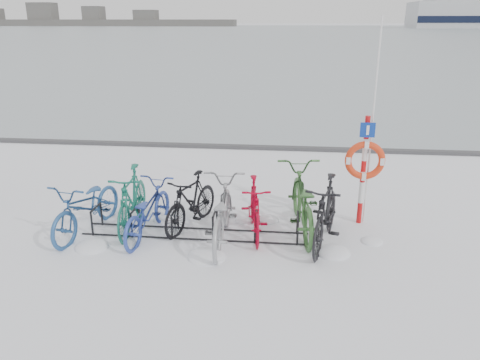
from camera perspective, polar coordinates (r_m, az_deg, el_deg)
name	(u,v)px	position (r m, az deg, el deg)	size (l,w,h in m)	color
ground	(195,235)	(8.41, -5.48, -6.64)	(900.00, 900.00, 0.00)	white
ice_sheet	(288,31)	(162.47, 5.93, 17.64)	(400.00, 298.00, 0.02)	#A7B4BD
quay_edge	(235,147)	(13.88, -0.66, 4.07)	(400.00, 0.25, 0.10)	#3F3F42
bike_rack	(195,225)	(8.34, -5.52, -5.52)	(4.00, 0.48, 0.46)	black
lifebuoy_station	(365,160)	(8.65, 14.99, 2.33)	(0.71, 0.22, 3.69)	red
shoreline	(74,21)	(294.61, -19.57, 17.82)	(180.00, 12.00, 9.50)	#484848
bike_0	(87,204)	(8.73, -18.14, -2.83)	(0.69, 1.99, 1.04)	#254E86
bike_1	(132,198)	(8.68, -13.06, -2.12)	(0.54, 1.90, 1.14)	#166652
bike_2	(147,209)	(8.37, -11.27, -3.45)	(0.64, 1.85, 0.97)	#2B4199
bike_3	(191,200)	(8.57, -6.01, -2.42)	(0.48, 1.71, 1.03)	black
bike_4	(221,211)	(7.94, -2.33, -3.79)	(0.74, 2.11, 1.11)	gray
bike_5	(255,206)	(8.24, 1.80, -3.22)	(0.48, 1.70, 1.02)	#AE031E
bike_6	(302,199)	(8.42, 7.55, -2.28)	(0.79, 2.27, 1.19)	#386830
bike_7	(326,211)	(7.98, 10.41, -3.73)	(0.55, 1.95, 1.17)	black
snow_drifts	(224,244)	(8.04, -2.01, -7.82)	(5.19, 2.11, 0.22)	white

